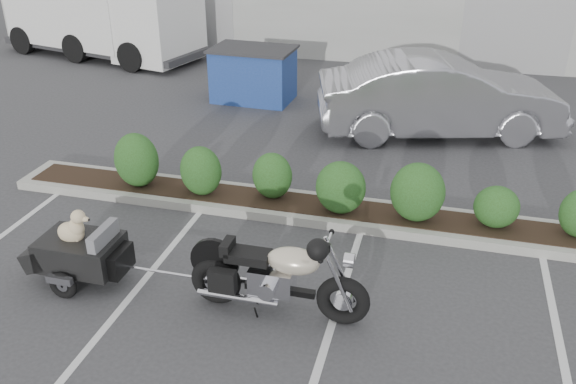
% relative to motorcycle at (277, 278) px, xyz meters
% --- Properties ---
extents(ground, '(90.00, 90.00, 0.00)m').
position_rel_motorcycle_xyz_m(ground, '(-0.48, 0.51, -0.54)').
color(ground, '#38383A').
rests_on(ground, ground).
extents(planter_kerb, '(12.00, 1.00, 0.15)m').
position_rel_motorcycle_xyz_m(planter_kerb, '(0.52, 2.71, -0.46)').
color(planter_kerb, '#9E9E93').
rests_on(planter_kerb, ground).
extents(motorcycle, '(2.33, 0.79, 1.34)m').
position_rel_motorcycle_xyz_m(motorcycle, '(0.00, 0.00, 0.00)').
color(motorcycle, black).
rests_on(motorcycle, ground).
extents(pet_trailer, '(1.85, 1.03, 1.11)m').
position_rel_motorcycle_xyz_m(pet_trailer, '(-2.78, 0.02, -0.07)').
color(pet_trailer, black).
rests_on(pet_trailer, ground).
extents(sedan, '(5.46, 3.13, 1.70)m').
position_rel_motorcycle_xyz_m(sedan, '(1.66, 6.97, 0.31)').
color(sedan, '#ABAAB1').
rests_on(sedan, ground).
extents(dumpster, '(2.07, 1.46, 1.33)m').
position_rel_motorcycle_xyz_m(dumpster, '(-2.93, 8.20, 0.14)').
color(dumpster, navy).
rests_on(dumpster, ground).
extents(delivery_truck, '(7.08, 3.68, 3.09)m').
position_rel_motorcycle_xyz_m(delivery_truck, '(-8.93, 11.31, 0.95)').
color(delivery_truck, white).
rests_on(delivery_truck, ground).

